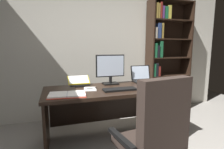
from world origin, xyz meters
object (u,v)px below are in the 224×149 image
object	(u,v)px
bookshelf	(164,59)
computer_mouse	(141,87)
office_chair	(154,143)
notepad	(90,89)
monitor	(110,70)
open_binder	(67,94)
desk	(112,100)
keyboard	(120,89)
pen	(92,88)
reading_stand_with_book	(79,81)
laptop	(143,79)

from	to	relation	value
bookshelf	computer_mouse	xyz separation A→B (m)	(-0.97, -0.95, -0.30)
office_chair	notepad	bearing A→B (deg)	102.25
monitor	open_binder	size ratio (longest dim) A/B	0.98
desk	keyboard	size ratio (longest dim) A/B	4.29
bookshelf	monitor	xyz separation A→B (m)	(-1.27, -0.55, -0.11)
pen	bookshelf	bearing A→B (deg)	26.47
open_binder	pen	world-z (taller)	open_binder
bookshelf	keyboard	bearing A→B (deg)	-142.99
desk	reading_stand_with_book	world-z (taller)	reading_stand_with_book
reading_stand_with_book	notepad	bearing A→B (deg)	-69.99
bookshelf	open_binder	xyz separation A→B (m)	(-1.91, -1.00, -0.31)
monitor	keyboard	size ratio (longest dim) A/B	1.03
laptop	notepad	world-z (taller)	laptop
desk	office_chair	world-z (taller)	office_chair
laptop	pen	world-z (taller)	laptop
pen	reading_stand_with_book	bearing A→B (deg)	113.44
notepad	pen	distance (m)	0.02
office_chair	laptop	size ratio (longest dim) A/B	3.15
monitor	pen	size ratio (longest dim) A/B	3.08
laptop	reading_stand_with_book	distance (m)	0.99
bookshelf	laptop	size ratio (longest dim) A/B	6.52
reading_stand_with_book	open_binder	world-z (taller)	reading_stand_with_book
laptop	monitor	bearing A→B (deg)	-179.51
office_chair	open_binder	xyz separation A→B (m)	(-0.68, 0.73, 0.31)
reading_stand_with_book	pen	xyz separation A→B (m)	(0.13, -0.29, -0.05)
computer_mouse	pen	xyz separation A→B (m)	(-0.63, 0.16, -0.01)
monitor	keyboard	bearing A→B (deg)	-90.00
desk	computer_mouse	bearing A→B (deg)	-34.64
office_chair	computer_mouse	world-z (taller)	office_chair
pen	computer_mouse	bearing A→B (deg)	-14.36
office_chair	monitor	size ratio (longest dim) A/B	2.39
keyboard	computer_mouse	distance (m)	0.30
monitor	notepad	size ratio (longest dim) A/B	2.05
bookshelf	keyboard	world-z (taller)	bookshelf
keyboard	open_binder	bearing A→B (deg)	-175.57
monitor	computer_mouse	xyz separation A→B (m)	(0.30, -0.40, -0.19)
office_chair	keyboard	bearing A→B (deg)	82.61
monitor	reading_stand_with_book	bearing A→B (deg)	173.91
desk	monitor	distance (m)	0.44
desk	pen	bearing A→B (deg)	-167.20
pen	keyboard	bearing A→B (deg)	-26.13
office_chair	laptop	xyz separation A→B (m)	(0.51, 1.19, 0.35)
bookshelf	notepad	distance (m)	1.82
pen	office_chair	bearing A→B (deg)	-69.12
notepad	pen	size ratio (longest dim) A/B	1.50
computer_mouse	monitor	bearing A→B (deg)	126.80
pen	open_binder	bearing A→B (deg)	-146.49
open_binder	monitor	bearing A→B (deg)	40.66
office_chair	computer_mouse	xyz separation A→B (m)	(0.27, 0.78, 0.31)
computer_mouse	open_binder	distance (m)	0.95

